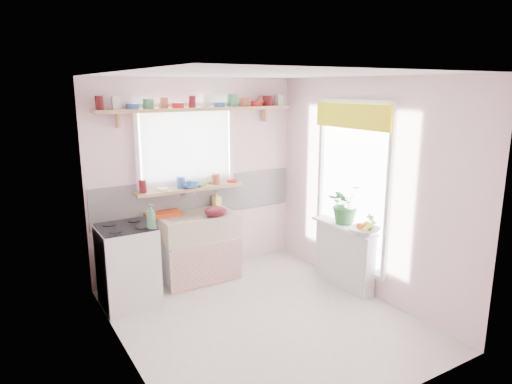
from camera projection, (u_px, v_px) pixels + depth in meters
room at (271, 172)px, 5.55m from camera, size 3.20×3.20×3.20m
sink_unit at (198, 246)px, 5.72m from camera, size 0.95×0.65×1.11m
cooker at (128, 266)px, 5.03m from camera, size 0.58×0.58×0.93m
radiator_ledge at (344, 254)px, 5.55m from camera, size 0.22×0.95×0.78m
windowsill at (190, 189)px, 5.71m from camera, size 1.40×0.22×0.04m
pine_shelf at (199, 109)px, 5.56m from camera, size 2.52×0.24×0.04m
shelf_crockery at (199, 103)px, 5.54m from camera, size 2.47×0.11×0.12m
sill_crockery at (186, 183)px, 5.67m from camera, size 1.35×0.11×0.12m
dish_tray at (162, 213)px, 5.60m from camera, size 0.47×0.38×0.04m
colander at (215, 211)px, 5.53m from camera, size 0.33×0.33×0.12m
jade_plant at (345, 204)px, 5.47m from camera, size 0.48×0.43×0.48m
fruit_bowl at (364, 231)px, 5.07m from camera, size 0.44×0.44×0.08m
herb_pot at (370, 223)px, 5.15m from camera, size 0.12×0.08×0.22m
soap_bottle_sink at (217, 199)px, 5.96m from camera, size 0.11×0.11×0.20m
sill_cup at (210, 180)px, 5.90m from camera, size 0.13×0.13×0.09m
sill_bowl at (191, 185)px, 5.65m from camera, size 0.25×0.25×0.07m
shelf_vase at (260, 101)px, 6.05m from camera, size 0.15×0.15×0.13m
cooker_bottle at (151, 216)px, 4.83m from camera, size 0.13×0.13×0.26m
fruit at (365, 226)px, 5.07m from camera, size 0.20×0.14×0.10m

